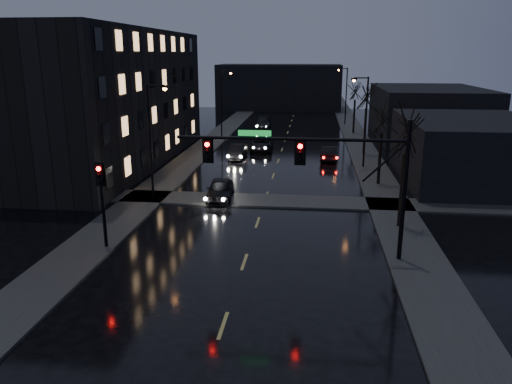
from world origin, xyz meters
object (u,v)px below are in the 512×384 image
(lead_car, at_px, (329,153))
(oncoming_car_c, at_px, (262,144))
(oncoming_car_b, at_px, (238,152))
(oncoming_car_d, at_px, (263,123))
(oncoming_car_a, at_px, (220,189))

(lead_car, bearing_deg, oncoming_car_c, -26.34)
(oncoming_car_b, bearing_deg, lead_car, 1.43)
(lead_car, bearing_deg, oncoming_car_d, -61.77)
(oncoming_car_d, height_order, lead_car, oncoming_car_d)
(oncoming_car_c, height_order, oncoming_car_d, oncoming_car_d)
(oncoming_car_a, distance_m, oncoming_car_b, 14.19)
(oncoming_car_a, relative_size, lead_car, 1.03)
(oncoming_car_a, bearing_deg, oncoming_car_d, 86.32)
(oncoming_car_b, distance_m, oncoming_car_c, 4.85)
(oncoming_car_d, bearing_deg, oncoming_car_c, -88.47)
(oncoming_car_c, relative_size, oncoming_car_d, 0.96)
(oncoming_car_c, bearing_deg, oncoming_car_b, -115.33)
(oncoming_car_a, xyz_separation_m, lead_car, (8.02, 14.30, -0.04))
(oncoming_car_c, bearing_deg, oncoming_car_d, 92.43)
(oncoming_car_b, relative_size, oncoming_car_d, 0.80)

